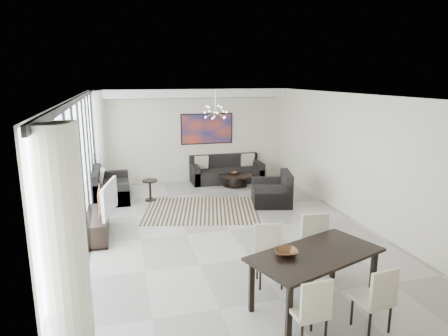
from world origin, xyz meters
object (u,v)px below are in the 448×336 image
object	(u,v)px
sofa_main	(226,173)
dining_table	(315,258)
coffee_table	(235,179)
television	(104,198)
tv_console	(98,225)

from	to	relation	value
sofa_main	dining_table	bearing A→B (deg)	-94.99
coffee_table	sofa_main	xyz separation A→B (m)	(-0.11, 0.63, 0.07)
dining_table	television	bearing A→B (deg)	130.85
television	dining_table	bearing A→B (deg)	-127.26
tv_console	television	world-z (taller)	television
sofa_main	tv_console	bearing A→B (deg)	-135.82
tv_console	dining_table	distance (m)	4.73
coffee_table	dining_table	bearing A→B (deg)	-96.40
tv_console	dining_table	world-z (taller)	dining_table
dining_table	coffee_table	bearing A→B (deg)	83.60
sofa_main	television	distance (m)	5.21
sofa_main	coffee_table	bearing A→B (deg)	-80.17
sofa_main	dining_table	size ratio (longest dim) A/B	1.05
television	dining_table	size ratio (longest dim) A/B	0.54
sofa_main	television	size ratio (longest dim) A/B	1.93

